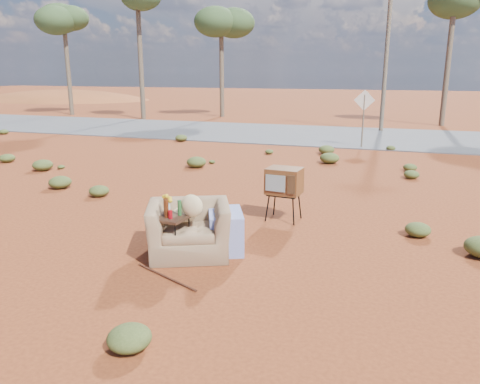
% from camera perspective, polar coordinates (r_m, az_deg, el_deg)
% --- Properties ---
extents(ground, '(140.00, 140.00, 0.00)m').
position_cam_1_polar(ground, '(7.54, -4.27, -7.88)').
color(ground, brown).
rests_on(ground, ground).
extents(highway, '(140.00, 7.00, 0.04)m').
position_cam_1_polar(highway, '(21.77, 11.23, 6.77)').
color(highway, '#565659').
rests_on(highway, ground).
extents(dirt_mound, '(26.00, 18.00, 2.00)m').
position_cam_1_polar(dirt_mound, '(52.08, -20.82, 10.49)').
color(dirt_mound, '#A14E26').
rests_on(dirt_mound, ground).
extents(armchair, '(1.66, 1.48, 1.12)m').
position_cam_1_polar(armchair, '(7.53, -5.41, -3.68)').
color(armchair, brown).
rests_on(armchair, ground).
extents(tv_unit, '(0.70, 0.59, 1.05)m').
position_cam_1_polar(tv_unit, '(9.14, 5.41, 1.26)').
color(tv_unit, black).
rests_on(tv_unit, ground).
extents(side_table, '(0.55, 0.55, 1.00)m').
position_cam_1_polar(side_table, '(7.28, -8.53, -2.67)').
color(side_table, '#392314').
rests_on(side_table, ground).
extents(rusty_bar, '(1.19, 0.57, 0.03)m').
position_cam_1_polar(rusty_bar, '(6.87, -9.01, -10.19)').
color(rusty_bar, '#471D13').
rests_on(rusty_bar, ground).
extents(road_sign, '(0.78, 0.06, 2.19)m').
position_cam_1_polar(road_sign, '(18.50, 14.87, 9.84)').
color(road_sign, brown).
rests_on(road_sign, ground).
extents(eucalyptus_far_left, '(3.20, 3.20, 7.10)m').
position_cam_1_polar(eucalyptus_far_left, '(33.72, -20.69, 18.91)').
color(eucalyptus_far_left, brown).
rests_on(eucalyptus_far_left, ground).
extents(eucalyptus_near_left, '(3.20, 3.20, 6.60)m').
position_cam_1_polar(eucalyptus_near_left, '(30.48, -2.30, 19.41)').
color(eucalyptus_near_left, brown).
rests_on(eucalyptus_near_left, ground).
extents(utility_pole_center, '(1.40, 0.20, 8.00)m').
position_cam_1_polar(utility_pole_center, '(23.96, 17.53, 16.98)').
color(utility_pole_center, brown).
rests_on(utility_pole_center, ground).
extents(scrub_patch, '(17.49, 8.07, 0.33)m').
position_cam_1_polar(scrub_patch, '(11.71, 0.31, 1.07)').
color(scrub_patch, '#4C5826').
rests_on(scrub_patch, ground).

